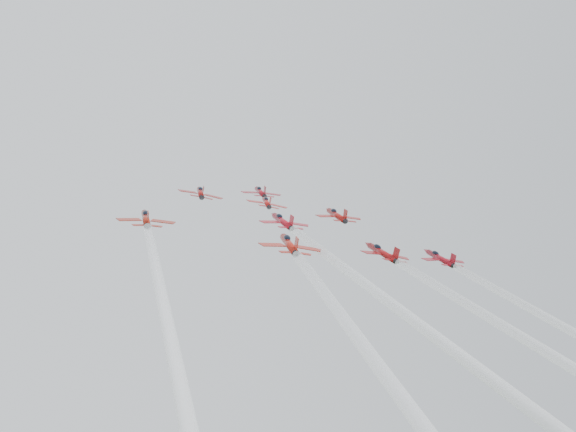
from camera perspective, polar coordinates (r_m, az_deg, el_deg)
name	(u,v)px	position (r m, az deg, el deg)	size (l,w,h in m)	color
jet_lead	(260,192)	(166.14, -2.20, 1.93)	(9.37, 11.53, 8.79)	maroon
jet_row2_left	(200,192)	(150.15, -6.95, 1.86)	(9.40, 11.57, 8.82)	maroon
jet_row2_center	(266,202)	(152.84, -1.72, 1.09)	(8.86, 10.91, 8.31)	#AE1210
jet_row2_right	(337,215)	(154.20, 3.86, 0.08)	(10.10, 12.43, 9.47)	maroon
jet_center	(373,304)	(91.86, 6.77, -6.94)	(9.67, 85.17, 63.97)	#A60F1D
jet_rear_farleft	(175,317)	(73.57, -8.92, -7.90)	(9.26, 81.56, 61.26)	maroon
jet_rear_left	(422,377)	(71.46, 10.52, -12.42)	(10.33, 91.01, 68.36)	#AA1B10
jet_rear_right	(528,356)	(87.70, 18.46, -10.42)	(9.15, 80.61, 60.55)	maroon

